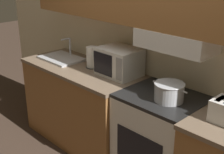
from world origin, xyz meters
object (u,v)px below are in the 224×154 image
object	(u,v)px
microwave	(119,62)
paper_towel_roll	(92,57)
cooking_pot	(169,91)
sink_basin	(61,58)
stove_range	(160,142)

from	to	relation	value
microwave	paper_towel_roll	size ratio (longest dim) A/B	1.81
microwave	paper_towel_roll	xyz separation A→B (m)	(-0.36, -0.04, -0.03)
cooking_pot	microwave	world-z (taller)	microwave
sink_basin	paper_towel_roll	xyz separation A→B (m)	(0.46, 0.07, 0.10)
sink_basin	paper_towel_roll	size ratio (longest dim) A/B	2.19
microwave	paper_towel_roll	world-z (taller)	microwave
cooking_pot	paper_towel_roll	xyz separation A→B (m)	(-1.08, 0.10, 0.03)
stove_range	microwave	distance (m)	0.87
stove_range	paper_towel_roll	world-z (taller)	paper_towel_roll
cooking_pot	sink_basin	size ratio (longest dim) A/B	0.67
stove_range	sink_basin	size ratio (longest dim) A/B	1.84
microwave	sink_basin	world-z (taller)	microwave
stove_range	microwave	size ratio (longest dim) A/B	2.23
paper_towel_roll	cooking_pot	bearing A→B (deg)	-5.13
stove_range	paper_towel_roll	xyz separation A→B (m)	(-0.99, 0.06, 0.57)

